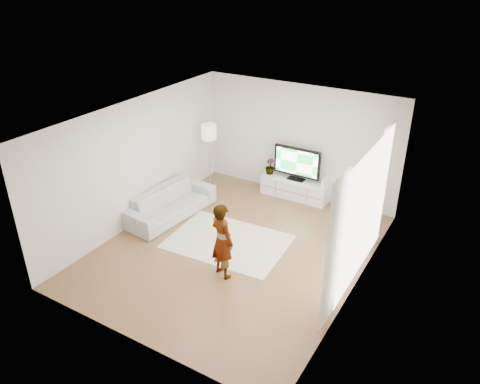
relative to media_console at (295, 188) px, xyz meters
The scene contains 17 objects.
floor 2.78m from the media_console, 91.33° to the right, with size 6.00×6.00×0.00m, color olive.
ceiling 3.77m from the media_console, 91.33° to the right, with size 6.00×6.00×0.00m, color white.
wall_left 3.95m from the media_console, 132.84° to the right, with size 0.02×6.00×2.80m, color silver.
wall_right 3.86m from the media_console, 48.62° to the right, with size 0.02×6.00×2.80m, color silver.
wall_back 1.19m from the media_console, 105.31° to the left, with size 5.00×0.02×2.80m, color silver.
wall_front 5.88m from the media_console, 90.64° to the right, with size 5.00×0.02×2.80m, color silver.
window 3.66m from the media_console, 45.58° to the right, with size 0.01×2.60×2.50m, color white.
curtain_near 4.57m from the media_console, 58.19° to the right, with size 0.04×0.70×2.60m, color white.
curtain_far 2.84m from the media_console, 26.51° to the right, with size 0.04×0.70×2.60m, color white.
media_console is the anchor object (origin of this frame).
television 0.69m from the media_console, 90.00° to the left, with size 1.19×0.23×0.83m.
game_console 0.82m from the media_console, ahead, with size 0.07×0.16×0.22m.
potted_plant 0.85m from the media_console, behind, with size 0.23×0.23×0.41m, color #3F7238.
rug 2.64m from the media_console, 97.52° to the right, with size 2.44×1.76×0.01m, color #EDE6CA.
player 3.66m from the media_console, 87.17° to the right, with size 0.55×0.36×1.50m, color #334772.
sofa 3.11m from the media_console, 131.84° to the right, with size 2.26×0.88×0.66m, color beige.
floor_lamp 2.52m from the media_console, 163.37° to the right, with size 0.38×0.38×1.72m.
Camera 1 is at (4.22, -6.89, 5.42)m, focal length 35.00 mm.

